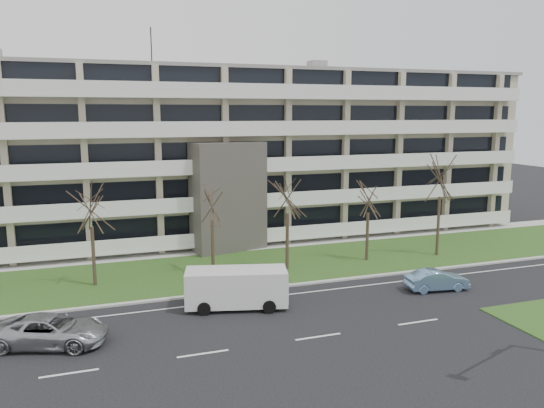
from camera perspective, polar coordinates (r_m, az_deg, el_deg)
name	(u,v)px	position (r m, az deg, el deg)	size (l,w,h in m)	color
ground	(318,337)	(28.18, 4.98, -14.04)	(160.00, 160.00, 0.00)	black
grass_verge	(247,267)	(39.68, -2.67, -6.82)	(90.00, 10.00, 0.06)	#294517
curb	(269,288)	(35.12, -0.36, -8.99)	(90.00, 0.35, 0.12)	#B2B2AD
sidewalk	(229,249)	(44.79, -4.65, -4.88)	(90.00, 2.00, 0.08)	#B2B2AD
lane_edge_line	(276,296)	(33.80, 0.46, -9.85)	(90.00, 0.12, 0.01)	white
apartment_building	(210,153)	(50.11, -6.72, 5.44)	(60.50, 15.10, 18.75)	#C4B698
silver_pickup	(51,331)	(29.01, -22.70, -12.45)	(2.53, 5.49, 1.53)	#A8ABAF
blue_sedan	(437,280)	(36.28, 17.30, -7.81)	(1.42, 4.06, 1.34)	#75A1CC
white_van	(238,285)	(31.58, -3.71, -8.67)	(6.29, 3.57, 2.30)	white
tree_2	(90,203)	(36.25, -18.95, 0.08)	(3.59, 3.59, 7.18)	#382B21
tree_3	(212,198)	(37.09, -6.49, 0.60)	(3.53, 3.53, 7.06)	#382B21
tree_4	(287,191)	(37.88, 1.67, 1.41)	(3.76, 3.76, 7.52)	#382B21
tree_5	(369,194)	(41.09, 10.34, 1.06)	(3.37, 3.37, 6.75)	#382B21
tree_6	(441,173)	(43.70, 17.72, 3.15)	(4.28, 4.28, 8.56)	#382B21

